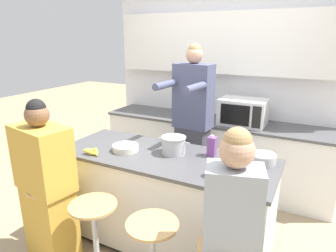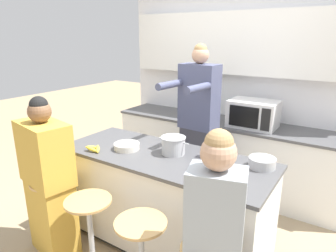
% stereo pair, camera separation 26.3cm
% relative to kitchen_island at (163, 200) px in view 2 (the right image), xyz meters
% --- Properties ---
extents(ground_plane, '(16.00, 16.00, 0.00)m').
position_rel_kitchen_island_xyz_m(ground_plane, '(0.00, 0.00, -0.46)').
color(ground_plane, tan).
extents(wall_back, '(3.14, 0.22, 2.70)m').
position_rel_kitchen_island_xyz_m(wall_back, '(0.00, 1.67, 1.09)').
color(wall_back, white).
rests_on(wall_back, ground_plane).
extents(back_counter, '(2.92, 0.61, 0.88)m').
position_rel_kitchen_island_xyz_m(back_counter, '(0.00, 1.37, -0.01)').
color(back_counter, white).
rests_on(back_counter, ground_plane).
extents(kitchen_island, '(1.94, 0.77, 0.90)m').
position_rel_kitchen_island_xyz_m(kitchen_island, '(0.00, 0.00, 0.00)').
color(kitchen_island, black).
rests_on(kitchen_island, ground_plane).
extents(bar_stool_leftmost, '(0.38, 0.38, 0.70)m').
position_rel_kitchen_island_xyz_m(bar_stool_leftmost, '(-0.78, -0.61, -0.08)').
color(bar_stool_leftmost, tan).
rests_on(bar_stool_leftmost, ground_plane).
extents(bar_stool_center_left, '(0.38, 0.38, 0.70)m').
position_rel_kitchen_island_xyz_m(bar_stool_center_left, '(-0.26, -0.66, -0.08)').
color(bar_stool_center_left, tan).
rests_on(bar_stool_center_left, ground_plane).
extents(person_cooking, '(0.43, 0.61, 1.84)m').
position_rel_kitchen_island_xyz_m(person_cooking, '(-0.02, 0.69, 0.46)').
color(person_cooking, '#383842').
rests_on(person_cooking, ground_plane).
extents(person_wrapped_blanket, '(0.55, 0.37, 1.45)m').
position_rel_kitchen_island_xyz_m(person_wrapped_blanket, '(-0.77, -0.64, 0.23)').
color(person_wrapped_blanket, gold).
rests_on(person_wrapped_blanket, ground_plane).
extents(person_seated_near, '(0.37, 0.33, 1.44)m').
position_rel_kitchen_island_xyz_m(person_seated_near, '(0.79, -0.64, 0.22)').
color(person_seated_near, '#333338').
rests_on(person_seated_near, ground_plane).
extents(cooking_pot, '(0.31, 0.22, 0.16)m').
position_rel_kitchen_island_xyz_m(cooking_pot, '(0.05, 0.08, 0.52)').
color(cooking_pot, '#B7BABC').
rests_on(cooking_pot, kitchen_island).
extents(fruit_bowl, '(0.24, 0.24, 0.06)m').
position_rel_kitchen_island_xyz_m(fruit_bowl, '(-0.37, -0.06, 0.47)').
color(fruit_bowl, silver).
rests_on(fruit_bowl, kitchen_island).
extents(mixing_bowl_steel, '(0.21, 0.21, 0.08)m').
position_rel_kitchen_island_xyz_m(mixing_bowl_steel, '(0.80, 0.22, 0.49)').
color(mixing_bowl_steel, '#B7BABC').
rests_on(mixing_bowl_steel, kitchen_island).
extents(coffee_cup_near, '(0.12, 0.08, 0.09)m').
position_rel_kitchen_island_xyz_m(coffee_cup_near, '(0.52, -0.19, 0.49)').
color(coffee_cup_near, '#DB4C51').
rests_on(coffee_cup_near, kitchen_island).
extents(banana_bunch, '(0.18, 0.13, 0.06)m').
position_rel_kitchen_island_xyz_m(banana_bunch, '(-0.58, -0.27, 0.47)').
color(banana_bunch, yellow).
rests_on(banana_bunch, kitchen_island).
extents(juice_carton, '(0.07, 0.07, 0.19)m').
position_rel_kitchen_island_xyz_m(juice_carton, '(0.37, 0.18, 0.53)').
color(juice_carton, '#7A428E').
rests_on(juice_carton, kitchen_island).
extents(microwave, '(0.54, 0.39, 0.31)m').
position_rel_kitchen_island_xyz_m(microwave, '(0.36, 1.34, 0.59)').
color(microwave, white).
rests_on(microwave, back_counter).
extents(potted_plant, '(0.22, 0.22, 0.28)m').
position_rel_kitchen_island_xyz_m(potted_plant, '(-0.36, 1.37, 0.58)').
color(potted_plant, '#93563D').
rests_on(potted_plant, back_counter).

